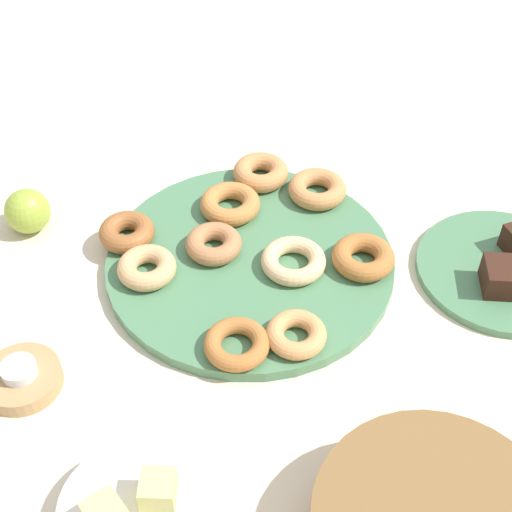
# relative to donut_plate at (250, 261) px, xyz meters

# --- Properties ---
(ground_plane) EXTENTS (2.40, 2.40, 0.00)m
(ground_plane) POSITION_rel_donut_plate_xyz_m (0.00, 0.00, -0.01)
(ground_plane) COLOR beige
(donut_plate) EXTENTS (0.41, 0.41, 0.02)m
(donut_plate) POSITION_rel_donut_plate_xyz_m (0.00, 0.00, 0.00)
(donut_plate) COLOR #4C7F56
(donut_plate) RESTS_ON ground_plane
(donut_0) EXTENTS (0.10, 0.10, 0.03)m
(donut_0) POSITION_rel_donut_plate_xyz_m (-0.15, 0.06, 0.02)
(donut_0) COLOR #AD6B33
(donut_0) RESTS_ON donut_plate
(donut_1) EXTENTS (0.09, 0.09, 0.03)m
(donut_1) POSITION_rel_donut_plate_xyz_m (0.16, -0.09, 0.02)
(donut_1) COLOR #995B2D
(donut_1) RESTS_ON donut_plate
(donut_2) EXTENTS (0.12, 0.12, 0.02)m
(donut_2) POSITION_rel_donut_plate_xyz_m (-0.05, 0.04, 0.02)
(donut_2) COLOR #EABC84
(donut_2) RESTS_ON donut_plate
(donut_3) EXTENTS (0.12, 0.12, 0.03)m
(donut_3) POSITION_rel_donut_plate_xyz_m (-0.14, -0.10, 0.02)
(donut_3) COLOR #C6844C
(donut_3) RESTS_ON donut_plate
(donut_4) EXTENTS (0.11, 0.11, 0.03)m
(donut_4) POSITION_rel_donut_plate_xyz_m (0.14, -0.01, 0.02)
(donut_4) COLOR tan
(donut_4) RESTS_ON donut_plate
(donut_5) EXTENTS (0.11, 0.11, 0.03)m
(donut_5) POSITION_rel_donut_plate_xyz_m (-0.07, -0.16, 0.02)
(donut_5) COLOR #C6844C
(donut_5) RESTS_ON donut_plate
(donut_6) EXTENTS (0.09, 0.09, 0.02)m
(donut_6) POSITION_rel_donut_plate_xyz_m (0.06, 0.15, 0.02)
(donut_6) COLOR #AD6B33
(donut_6) RESTS_ON donut_plate
(donut_7) EXTENTS (0.11, 0.11, 0.03)m
(donut_7) POSITION_rel_donut_plate_xyz_m (0.00, -0.10, 0.02)
(donut_7) COLOR #BC7A3D
(donut_7) RESTS_ON donut_plate
(donut_8) EXTENTS (0.11, 0.11, 0.02)m
(donut_8) POSITION_rel_donut_plate_xyz_m (-0.01, 0.16, 0.02)
(donut_8) COLOR tan
(donut_8) RESTS_ON donut_plate
(donut_9) EXTENTS (0.11, 0.11, 0.03)m
(donut_9) POSITION_rel_donut_plate_xyz_m (0.05, -0.03, 0.02)
(donut_9) COLOR #B27547
(donut_9) RESTS_ON donut_plate
(cake_plate) EXTENTS (0.24, 0.24, 0.01)m
(cake_plate) POSITION_rel_donut_plate_xyz_m (-0.34, 0.12, -0.00)
(cake_plate) COLOR #4C7F56
(cake_plate) RESTS_ON ground_plane
(brownie_far) EXTENTS (0.06, 0.07, 0.04)m
(brownie_far) POSITION_rel_donut_plate_xyz_m (-0.31, 0.15, 0.02)
(brownie_far) COLOR #381E14
(brownie_far) RESTS_ON cake_plate
(candle_holder) EXTENTS (0.10, 0.10, 0.02)m
(candle_holder) POSITION_rel_donut_plate_xyz_m (0.32, 0.12, 0.00)
(candle_holder) COLOR tan
(candle_holder) RESTS_ON ground_plane
(tealight) EXTENTS (0.04, 0.04, 0.02)m
(tealight) POSITION_rel_donut_plate_xyz_m (0.32, 0.12, 0.02)
(tealight) COLOR silver
(tealight) RESTS_ON candle_holder
(melon_chunk_left) EXTENTS (0.05, 0.05, 0.04)m
(melon_chunk_left) POSITION_rel_donut_plate_xyz_m (0.19, 0.33, 0.04)
(melon_chunk_left) COLOR #DBD67A
(melon_chunk_left) RESTS_ON fruit_bowl
(apple) EXTENTS (0.07, 0.07, 0.07)m
(apple) POSITION_rel_donut_plate_xyz_m (0.29, -0.17, 0.03)
(apple) COLOR #93AD38
(apple) RESTS_ON ground_plane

